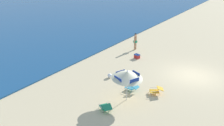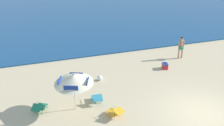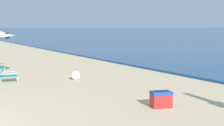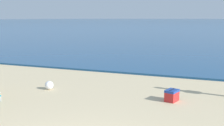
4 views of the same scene
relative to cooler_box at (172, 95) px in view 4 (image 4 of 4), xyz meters
The scene contains 3 objects.
ocean_water 403.85m from the cooler_box, 90.14° to the left, with size 800.00×800.00×0.10m, color navy.
cooler_box is the anchor object (origin of this frame).
beach_ball 4.84m from the cooler_box, behind, with size 0.34×0.34×0.34m, color white.
Camera 4 is at (2.51, -3.98, 2.83)m, focal length 44.87 mm.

